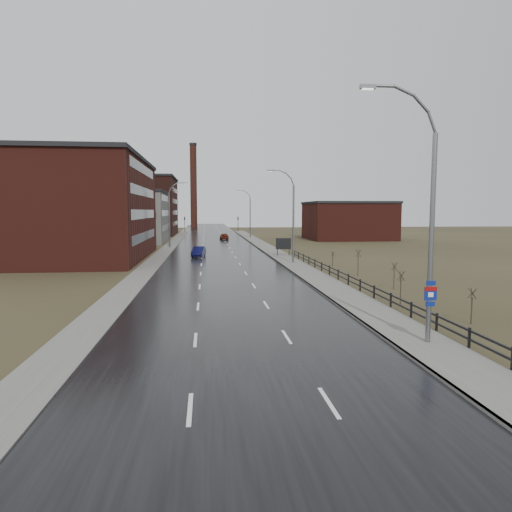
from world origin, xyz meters
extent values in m
plane|color=#2D2819|center=(0.00, 0.00, 0.00)|extent=(320.00, 320.00, 0.00)
cube|color=black|center=(0.00, 60.00, 0.03)|extent=(14.00, 300.00, 0.06)
cube|color=#595651|center=(8.60, 35.00, 0.09)|extent=(3.20, 180.00, 0.18)
cube|color=slate|center=(7.08, 35.00, 0.09)|extent=(0.16, 180.00, 0.18)
cube|color=#595651|center=(-8.20, 60.00, 0.06)|extent=(2.40, 260.00, 0.12)
cube|color=#471914|center=(-21.00, 45.00, 6.50)|extent=(22.00, 28.00, 13.00)
cube|color=black|center=(-21.00, 45.00, 13.25)|extent=(22.44, 28.56, 0.50)
cube|color=black|center=(-10.02, 45.00, 3.00)|extent=(0.06, 22.40, 1.20)
cube|color=black|center=(-10.02, 45.00, 6.00)|extent=(0.06, 22.40, 1.20)
cube|color=black|center=(-10.02, 45.00, 9.00)|extent=(0.06, 22.40, 1.20)
cube|color=black|center=(-10.02, 45.00, 12.00)|extent=(0.06, 22.40, 1.20)
cube|color=slate|center=(-18.00, 78.00, 5.00)|extent=(16.00, 20.00, 10.00)
cube|color=black|center=(-18.00, 78.00, 10.25)|extent=(16.32, 20.40, 0.50)
cube|color=black|center=(-10.02, 78.00, 3.00)|extent=(0.06, 16.00, 1.20)
cube|color=black|center=(-10.02, 78.00, 6.00)|extent=(0.06, 16.00, 1.20)
cube|color=black|center=(-10.02, 78.00, 9.00)|extent=(0.06, 16.00, 1.20)
cube|color=#331611|center=(-23.00, 108.00, 7.50)|extent=(26.00, 24.00, 15.00)
cube|color=black|center=(-23.00, 108.00, 15.25)|extent=(26.52, 24.48, 0.50)
cube|color=black|center=(-10.02, 108.00, 3.00)|extent=(0.06, 19.20, 1.20)
cube|color=black|center=(-10.02, 108.00, 6.00)|extent=(0.06, 19.20, 1.20)
cube|color=black|center=(-10.02, 108.00, 9.00)|extent=(0.06, 19.20, 1.20)
cube|color=black|center=(-10.02, 108.00, 12.00)|extent=(0.06, 19.20, 1.20)
cube|color=#471914|center=(30.30, 82.00, 4.00)|extent=(18.00, 16.00, 8.00)
cube|color=black|center=(30.30, 82.00, 8.25)|extent=(18.36, 16.32, 0.50)
cylinder|color=#331611|center=(-6.00, 150.00, 15.00)|extent=(2.40, 2.40, 30.00)
cylinder|color=black|center=(-6.00, 150.00, 30.30)|extent=(2.70, 2.70, 0.80)
cylinder|color=slate|center=(8.80, 2.00, 5.00)|extent=(0.24, 0.24, 10.00)
cylinder|color=slate|center=(8.61, 2.00, 10.46)|extent=(0.57, 0.14, 1.12)
cylinder|color=slate|center=(8.06, 2.00, 11.28)|extent=(0.91, 0.14, 0.91)
cylinder|color=slate|center=(7.25, 2.00, 11.82)|extent=(1.12, 0.14, 0.57)
cylinder|color=slate|center=(6.29, 2.00, 12.01)|extent=(1.15, 0.14, 0.14)
cube|color=slate|center=(5.54, 2.00, 11.96)|extent=(0.70, 0.28, 0.18)
cube|color=silver|center=(5.54, 2.00, 11.86)|extent=(0.50, 0.20, 0.04)
cube|color=navy|center=(8.80, 1.88, 3.05)|extent=(0.45, 0.04, 0.22)
cube|color=navy|center=(8.80, 1.88, 2.55)|extent=(0.60, 0.04, 0.65)
cube|color=maroon|center=(8.80, 1.87, 2.78)|extent=(0.60, 0.04, 0.20)
cube|color=navy|center=(8.80, 1.88, 2.05)|extent=(0.45, 0.04, 0.22)
cube|color=silver|center=(8.80, 1.86, 2.50)|extent=(0.26, 0.02, 0.22)
cylinder|color=slate|center=(8.80, 36.00, 4.75)|extent=(0.24, 0.24, 9.50)
cylinder|color=slate|center=(8.63, 36.00, 9.90)|extent=(0.51, 0.14, 0.98)
cylinder|color=slate|center=(8.16, 36.00, 10.62)|extent=(0.81, 0.14, 0.81)
cylinder|color=slate|center=(7.44, 36.00, 11.09)|extent=(0.98, 0.14, 0.51)
cylinder|color=slate|center=(6.60, 36.00, 11.26)|extent=(1.01, 0.14, 0.14)
cube|color=slate|center=(5.91, 36.00, 11.21)|extent=(0.70, 0.28, 0.18)
cube|color=silver|center=(5.91, 36.00, 11.11)|extent=(0.50, 0.20, 0.04)
cylinder|color=slate|center=(-8.00, 62.00, 4.75)|extent=(0.24, 0.24, 9.50)
cylinder|color=slate|center=(-7.83, 62.00, 9.90)|extent=(0.51, 0.14, 0.98)
cylinder|color=slate|center=(-7.36, 62.00, 10.62)|extent=(0.81, 0.14, 0.81)
cylinder|color=slate|center=(-6.64, 62.00, 11.09)|extent=(0.98, 0.14, 0.51)
cylinder|color=slate|center=(-5.80, 62.00, 11.26)|extent=(1.01, 0.14, 0.14)
cube|color=slate|center=(-5.11, 62.00, 11.21)|extent=(0.70, 0.28, 0.18)
cube|color=silver|center=(-5.11, 62.00, 11.11)|extent=(0.50, 0.20, 0.04)
cylinder|color=slate|center=(8.80, 90.00, 4.75)|extent=(0.24, 0.24, 9.50)
cylinder|color=slate|center=(8.63, 90.00, 9.90)|extent=(0.51, 0.14, 0.98)
cylinder|color=slate|center=(8.16, 90.00, 10.62)|extent=(0.81, 0.14, 0.81)
cylinder|color=slate|center=(7.44, 90.00, 11.09)|extent=(0.98, 0.14, 0.51)
cylinder|color=slate|center=(6.60, 90.00, 11.26)|extent=(1.01, 0.14, 0.14)
cube|color=slate|center=(5.91, 90.00, 11.21)|extent=(0.70, 0.28, 0.18)
cube|color=silver|center=(5.91, 90.00, 11.11)|extent=(0.50, 0.20, 0.04)
cube|color=black|center=(10.30, 1.00, 0.55)|extent=(0.10, 0.10, 1.10)
cube|color=black|center=(10.30, 4.00, 0.55)|extent=(0.10, 0.10, 1.10)
cube|color=black|center=(10.30, 7.00, 0.55)|extent=(0.10, 0.10, 1.10)
cube|color=black|center=(10.30, 10.00, 0.55)|extent=(0.10, 0.10, 1.10)
cube|color=black|center=(10.30, 13.00, 0.55)|extent=(0.10, 0.10, 1.10)
cube|color=black|center=(10.30, 16.00, 0.55)|extent=(0.10, 0.10, 1.10)
cube|color=black|center=(10.30, 19.00, 0.55)|extent=(0.10, 0.10, 1.10)
cube|color=black|center=(10.30, 22.00, 0.55)|extent=(0.10, 0.10, 1.10)
cube|color=black|center=(10.30, 25.00, 0.55)|extent=(0.10, 0.10, 1.10)
cube|color=black|center=(10.30, 28.00, 0.55)|extent=(0.10, 0.10, 1.10)
cube|color=black|center=(10.30, 31.00, 0.55)|extent=(0.10, 0.10, 1.10)
cube|color=black|center=(10.30, 34.00, 0.55)|extent=(0.10, 0.10, 1.10)
cube|color=black|center=(10.30, 37.00, 0.55)|extent=(0.10, 0.10, 1.10)
cube|color=black|center=(10.30, 40.00, 0.55)|extent=(0.10, 0.10, 1.10)
cube|color=black|center=(10.30, 43.00, 0.55)|extent=(0.10, 0.10, 1.10)
cube|color=black|center=(10.30, 18.50, 0.95)|extent=(0.08, 53.00, 0.10)
cube|color=black|center=(10.30, 18.50, 0.55)|extent=(0.08, 53.00, 0.10)
cylinder|color=#382D23|center=(13.30, 5.73, 0.77)|extent=(0.08, 0.08, 1.54)
cylinder|color=#382D23|center=(13.35, 5.73, 1.77)|extent=(0.04, 0.52, 0.61)
cylinder|color=#382D23|center=(13.32, 5.78, 1.77)|extent=(0.50, 0.20, 0.62)
cylinder|color=#382D23|center=(13.26, 5.76, 1.77)|extent=(0.30, 0.44, 0.63)
cylinder|color=#382D23|center=(13.26, 5.70, 1.77)|extent=(0.30, 0.44, 0.63)
cylinder|color=#382D23|center=(13.32, 5.68, 1.77)|extent=(0.50, 0.20, 0.62)
cylinder|color=#382D23|center=(11.56, 11.35, 0.87)|extent=(0.08, 0.08, 1.74)
cylinder|color=#382D23|center=(11.61, 11.35, 2.01)|extent=(0.04, 0.59, 0.69)
cylinder|color=#382D23|center=(11.58, 11.40, 2.01)|extent=(0.56, 0.22, 0.70)
cylinder|color=#382D23|center=(11.52, 11.38, 2.01)|extent=(0.33, 0.50, 0.71)
cylinder|color=#382D23|center=(11.52, 11.32, 2.01)|extent=(0.33, 0.50, 0.71)
cylinder|color=#382D23|center=(11.58, 11.30, 2.01)|extent=(0.56, 0.22, 0.70)
cylinder|color=#382D23|center=(13.64, 17.34, 0.82)|extent=(0.08, 0.08, 1.65)
cylinder|color=#382D23|center=(13.69, 17.34, 1.90)|extent=(0.04, 0.56, 0.65)
cylinder|color=#382D23|center=(13.65, 17.39, 1.90)|extent=(0.53, 0.21, 0.66)
cylinder|color=#382D23|center=(13.60, 17.37, 1.90)|extent=(0.32, 0.47, 0.67)
cylinder|color=#382D23|center=(13.60, 17.31, 1.90)|extent=(0.32, 0.47, 0.67)
cylinder|color=#382D23|center=(13.65, 17.29, 1.90)|extent=(0.53, 0.21, 0.66)
cylinder|color=#382D23|center=(13.26, 25.18, 0.99)|extent=(0.08, 0.08, 1.98)
cylinder|color=#382D23|center=(13.31, 25.18, 2.28)|extent=(0.04, 0.67, 0.78)
cylinder|color=#382D23|center=(13.27, 25.23, 2.28)|extent=(0.63, 0.25, 0.79)
cylinder|color=#382D23|center=(13.22, 25.21, 2.28)|extent=(0.38, 0.56, 0.80)
cylinder|color=#382D23|center=(13.22, 25.15, 2.28)|extent=(0.38, 0.56, 0.80)
cylinder|color=#382D23|center=(13.27, 25.13, 2.28)|extent=(0.63, 0.25, 0.79)
cylinder|color=#382D23|center=(12.91, 33.05, 0.64)|extent=(0.08, 0.08, 1.29)
cylinder|color=#382D23|center=(12.96, 33.05, 1.48)|extent=(0.04, 0.44, 0.52)
cylinder|color=#382D23|center=(12.93, 33.10, 1.48)|extent=(0.42, 0.17, 0.52)
cylinder|color=#382D23|center=(12.87, 33.08, 1.48)|extent=(0.26, 0.38, 0.53)
cylinder|color=#382D23|center=(12.87, 33.03, 1.48)|extent=(0.26, 0.38, 0.53)
cylinder|color=#382D23|center=(12.93, 33.01, 1.48)|extent=(0.42, 0.17, 0.52)
cube|color=black|center=(8.27, 44.89, 0.90)|extent=(0.10, 0.10, 1.80)
cube|color=black|center=(9.93, 44.89, 0.90)|extent=(0.10, 0.10, 1.80)
cube|color=silver|center=(9.10, 44.84, 1.83)|extent=(2.06, 0.08, 1.47)
cube|color=black|center=(9.10, 44.79, 1.83)|extent=(2.16, 0.04, 1.57)
cylinder|color=black|center=(-8.00, 120.00, 2.60)|extent=(0.16, 0.16, 5.20)
imported|color=black|center=(-8.00, 120.00, 4.75)|extent=(0.58, 2.73, 1.10)
sphere|color=#FF190C|center=(-8.00, 119.85, 5.05)|extent=(0.18, 0.18, 0.18)
cylinder|color=black|center=(8.00, 120.00, 2.60)|extent=(0.16, 0.16, 5.20)
imported|color=black|center=(8.00, 120.00, 4.75)|extent=(0.58, 2.73, 1.10)
sphere|color=#FF190C|center=(8.00, 119.85, 5.05)|extent=(0.18, 0.18, 0.18)
imported|color=#0B0C3A|center=(-2.76, 45.48, 0.71)|extent=(2.07, 4.48, 1.42)
imported|color=#54180E|center=(2.30, 83.15, 0.73)|extent=(2.06, 4.40, 1.46)
camera|label=1|loc=(-1.72, -18.32, 6.44)|focal=32.00mm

